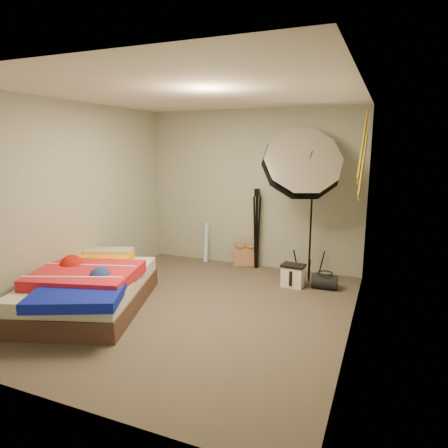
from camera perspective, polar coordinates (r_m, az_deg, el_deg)
The scene contains 15 objects.
floor at distance 4.92m, azimuth -3.85°, elevation -12.09°, with size 4.00×4.00×0.00m, color brown.
ceiling at distance 4.56m, azimuth -4.28°, elevation 18.16°, with size 4.00×4.00×0.00m, color silver.
wall_back at distance 6.41m, azimuth 4.02°, elevation 4.94°, with size 3.50×3.50×0.00m, color #9AA291.
wall_front at distance 2.97m, azimuth -21.70°, elevation -3.15°, with size 3.50×3.50×0.00m, color #9AA291.
wall_left at distance 5.58m, azimuth -20.35°, elevation 3.34°, with size 4.00×4.00×0.00m, color #9AA291.
wall_right at distance 4.11m, azimuth 18.31°, elevation 0.89°, with size 4.00×4.00×0.00m, color #9AA291.
tote_bag at distance 6.55m, azimuth 2.99°, elevation -4.44°, with size 0.37×0.11×0.37m, color tan.
wrapping_roll at distance 6.75m, azimuth -2.57°, elevation -2.66°, with size 0.08×0.08×0.66m, color #63A0CD.
camera_case at distance 5.69m, azimuth 9.83°, elevation -7.38°, with size 0.29×0.21×0.29m, color silver.
duffel_bag at distance 5.71m, azimuth 14.18°, elevation -7.97°, with size 0.21×0.21×0.34m, color black.
wall_stripe_upper at distance 4.65m, azimuth 19.21°, elevation 10.65°, with size 0.02×1.10×0.10m, color gold.
wall_stripe_lower at distance 4.90m, azimuth 19.26°, elevation 8.30°, with size 0.02×1.10×0.10m, color gold.
bed at distance 5.13m, azimuth -18.84°, elevation -8.50°, with size 1.84×2.16×0.53m.
photo_umbrella at distance 5.64m, azimuth 11.00°, elevation 8.18°, with size 1.20×1.13×2.33m.
camera_tripod at distance 6.32m, azimuth 4.70°, elevation 0.12°, with size 0.08×0.08×1.28m.
Camera 1 is at (2.04, -4.04, 1.94)m, focal length 32.00 mm.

